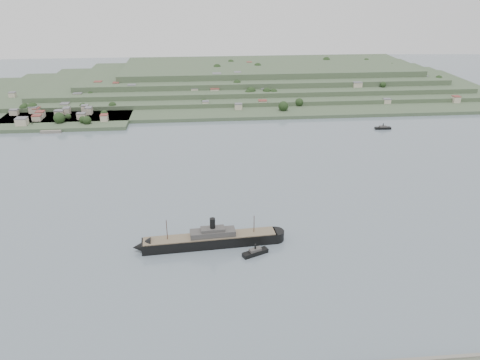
{
  "coord_description": "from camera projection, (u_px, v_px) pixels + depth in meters",
  "views": [
    {
      "loc": [
        -44.03,
        -298.38,
        159.14
      ],
      "look_at": [
        -14.32,
        30.0,
        12.82
      ],
      "focal_mm": 35.0,
      "sensor_mm": 36.0,
      "label": 1
    }
  ],
  "objects": [
    {
      "name": "ground",
      "position": [
        263.0,
        212.0,
        339.8
      ],
      "size": [
        1400.0,
        1400.0,
        0.0
      ],
      "primitive_type": "plane",
      "color": "slate",
      "rests_on": "ground"
    },
    {
      "name": "far_peninsula",
      "position": [
        246.0,
        81.0,
        695.12
      ],
      "size": [
        760.0,
        309.0,
        30.0
      ],
      "color": "#3A4F34",
      "rests_on": "ground"
    },
    {
      "name": "steamship",
      "position": [
        206.0,
        240.0,
        296.09
      ],
      "size": [
        96.73,
        18.26,
        23.19
      ],
      "color": "black",
      "rests_on": "ground"
    },
    {
      "name": "tugboat",
      "position": [
        255.0,
        252.0,
        287.71
      ],
      "size": [
        17.03,
        10.93,
        7.5
      ],
      "color": "black",
      "rests_on": "ground"
    },
    {
      "name": "ferry_west",
      "position": [
        33.0,
        126.0,
        524.94
      ],
      "size": [
        18.83,
        8.28,
        6.83
      ],
      "color": "black",
      "rests_on": "ground"
    },
    {
      "name": "ferry_east",
      "position": [
        383.0,
        128.0,
        519.38
      ],
      "size": [
        17.78,
        5.33,
        6.62
      ],
      "color": "black",
      "rests_on": "ground"
    }
  ]
}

